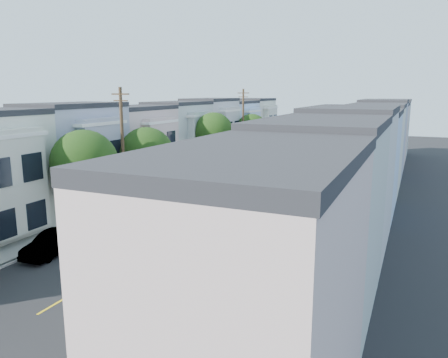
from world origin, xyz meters
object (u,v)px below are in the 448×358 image
Objects in this scene: motorcycle at (124,336)px; parked_right_c at (310,180)px; tree_c at (146,155)px; parked_right_b at (238,235)px; parked_right_a at (195,269)px; tree_b at (83,163)px; parked_right_d at (325,167)px; fedex_truck at (258,183)px; utility_pole_far at (243,127)px; tree_far_r at (346,140)px; utility_pole_near at (123,151)px; tree_e at (251,130)px; parked_left_b at (53,243)px; parked_left_d at (204,181)px; tree_d at (213,132)px; lead_sedan at (285,178)px; parked_left_c at (127,214)px.

parked_right_c is at bearing 94.08° from motorcycle.
tree_c is 13.43m from parked_right_b.
parked_right_a is at bearing -89.13° from parked_right_c.
tree_b is 1.33× the size of parked_right_a.
parked_right_d is at bearing 94.04° from motorcycle.
tree_b reaches higher than fedex_truck.
utility_pole_far is at bearing 104.04° from parked_right_a.
utility_pole_near is (-13.19, -27.51, 1.28)m from tree_far_r.
utility_pole_near reaches higher than tree_e.
utility_pole_far is at bearing 90.00° from tree_c.
parked_right_c is (11.20, 13.78, -3.83)m from tree_c.
tree_c is at bearing -128.24° from parked_right_c.
motorcycle is at bearing -84.66° from parked_right_b.
parked_left_b is (1.40, -9.18, -4.44)m from utility_pole_near.
tree_c is 1.77× the size of parked_left_d.
fedex_truck is 11.38m from parked_right_b.
parked_right_b is (11.20, -19.98, -4.51)m from tree_d.
fedex_truck is 23.45m from motorcycle.
tree_e is at bearing 90.00° from tree_b.
tree_d reaches higher than tree_far_r.
tree_c is 3.48× the size of motorcycle.
tree_far_r is 1.27× the size of parked_left_b.
lead_sedan is at bearing 93.14° from fedex_truck.
utility_pole_near is 12.47m from parked_right_b.
fedex_truck is at bearing -103.00° from tree_far_r.
fedex_truck is (8.64, 4.63, -2.63)m from tree_c.
fedex_truck reaches higher than lead_sedan.
tree_far_r is 12.36m from lead_sedan.
parked_left_c reaches higher than motorcycle.
tree_e is 0.68× the size of utility_pole_near.
parked_left_d is at bearing -150.63° from parked_right_c.
parked_right_d is (2.57, 8.87, 0.01)m from lead_sedan.
parked_left_b is 7.41m from parked_left_c.
lead_sedan is 1.13× the size of parked_left_d.
lead_sedan is (8.63, -0.23, -4.56)m from tree_d.
utility_pole_near reaches higher than parked_left_c.
tree_d reaches higher than fedex_truck.
tree_b is at bearing -121.96° from fedex_truck.
utility_pole_near is (0.00, 4.53, 0.29)m from tree_b.
tree_b is at bearing -114.45° from lead_sedan.
tree_d is 26.33m from parked_left_b.
tree_b is at bearing 153.71° from parked_right_a.
tree_c is at bearing -90.00° from tree_e.
parked_left_d is (-7.23, -4.89, -0.06)m from lead_sedan.
tree_c is at bearing 91.23° from parked_left_b.
lead_sedan is (8.63, 21.01, -4.15)m from tree_b.
fedex_truck reaches higher than parked_left_c.
tree_e is at bearing 86.84° from parked_left_b.
parked_left_d is at bearing -128.79° from parked_right_d.
tree_b is 1.07× the size of tree_e.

